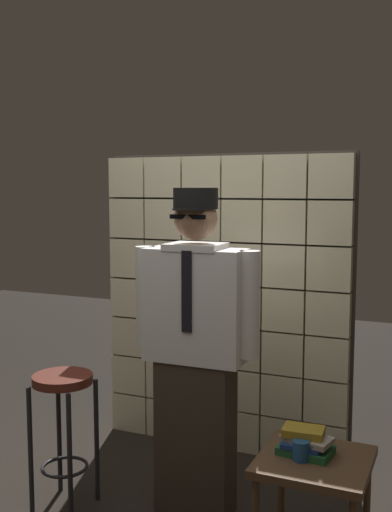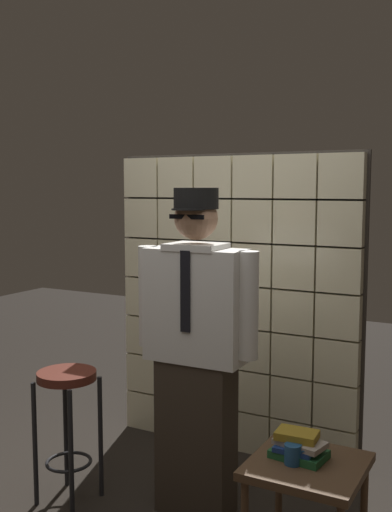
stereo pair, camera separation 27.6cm
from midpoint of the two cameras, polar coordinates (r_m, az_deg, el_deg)
name	(u,v)px [view 2 (the right image)]	position (r m, az deg, el deg)	size (l,w,h in m)	color
glass_block_wall	(234,305)	(4.22, 5.47, -4.64)	(1.79, 0.10, 2.08)	beige
standing_person	(196,347)	(3.38, 2.36, -8.58)	(0.73, 0.31, 1.83)	#382D23
bar_stool	(67,405)	(3.66, -9.83, -13.64)	(0.34, 0.34, 0.78)	#592319
side_table	(307,477)	(3.09, 13.06, -19.63)	(0.52, 0.52, 0.55)	#513823
book_stack	(298,446)	(3.08, 12.26, -17.09)	(0.27, 0.20, 0.13)	#1E592D
coffee_mug	(294,454)	(3.01, 11.89, -17.81)	(0.13, 0.08, 0.09)	navy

